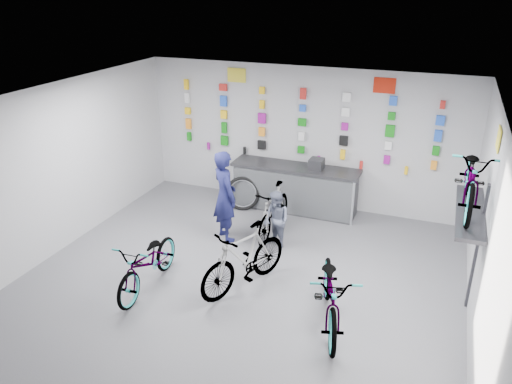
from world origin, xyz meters
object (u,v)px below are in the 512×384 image
at_px(bike_center, 244,258).
at_px(bike_service, 274,211).
at_px(bike_right, 332,293).
at_px(clerk, 225,196).
at_px(bike_left, 148,263).
at_px(customer, 276,220).
at_px(counter, 295,189).

height_order(bike_center, bike_service, bike_center).
height_order(bike_right, clerk, clerk).
height_order(bike_left, bike_service, bike_service).
relative_size(bike_left, clerk, 0.99).
bearing_deg(customer, bike_left, -91.84).
height_order(bike_center, bike_right, bike_center).
xyz_separation_m(bike_left, bike_center, (1.41, 0.56, 0.08)).
xyz_separation_m(counter, bike_service, (-0.03, -1.24, 0.02)).
bearing_deg(counter, bike_right, -65.08).
bearing_deg(clerk, bike_service, -109.96).
xyz_separation_m(bike_service, customer, (0.20, -0.45, 0.05)).
relative_size(bike_center, bike_service, 1.06).
distance_m(bike_left, bike_right, 2.93).
bearing_deg(counter, bike_service, -91.56).
xyz_separation_m(counter, bike_right, (1.63, -3.51, 0.02)).
distance_m(bike_left, customer, 2.47).
xyz_separation_m(bike_left, clerk, (0.44, 1.98, 0.42)).
distance_m(counter, bike_center, 3.12).
distance_m(bike_right, customer, 2.33).
xyz_separation_m(bike_center, clerk, (-0.97, 1.41, 0.34)).
relative_size(bike_center, customer, 1.61).
relative_size(bike_service, clerk, 0.96).
distance_m(bike_right, clerk, 3.09).
bearing_deg(counter, bike_left, -109.36).
bearing_deg(bike_left, bike_service, 60.12).
height_order(bike_left, customer, customer).
relative_size(bike_left, customer, 1.58).
bearing_deg(clerk, customer, -138.78).
distance_m(bike_right, bike_service, 2.81).
distance_m(counter, bike_left, 3.90).
height_order(bike_center, customer, customer).
relative_size(bike_center, clerk, 1.01).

